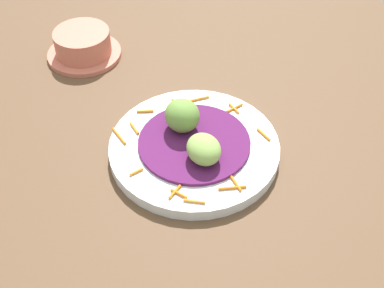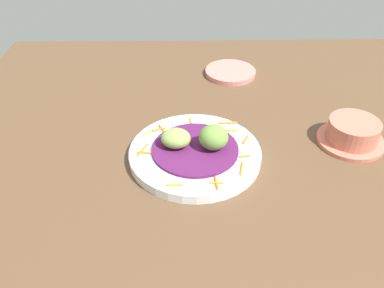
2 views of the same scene
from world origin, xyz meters
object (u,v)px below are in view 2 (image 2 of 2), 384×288
object	(u,v)px
guac_scoop_center	(176,138)
side_plate_small	(230,72)
main_plate	(195,153)
terracotta_bowl	(352,133)
guac_scoop_left	(215,137)

from	to	relation	value
guac_scoop_center	side_plate_small	size ratio (longest dim) A/B	0.43
main_plate	side_plate_small	bearing A→B (deg)	163.68
terracotta_bowl	guac_scoop_center	bearing A→B (deg)	-83.84
side_plate_small	terracotta_bowl	xyz separation A→B (cm)	(29.02, 20.81, 1.59)
guac_scoop_left	guac_scoop_center	distance (cm)	7.04
main_plate	terracotta_bowl	size ratio (longest dim) A/B	1.88
main_plate	terracotta_bowl	xyz separation A→B (cm)	(-3.97, 30.46, 1.31)
main_plate	guac_scoop_left	distance (cm)	5.16
guac_scoop_center	side_plate_small	world-z (taller)	guac_scoop_center
guac_scoop_center	terracotta_bowl	bearing A→B (deg)	96.16
side_plate_small	terracotta_bowl	bearing A→B (deg)	35.64
guac_scoop_center	main_plate	bearing A→B (deg)	84.98
terracotta_bowl	guac_scoop_left	bearing A→B (deg)	-80.99
main_plate	guac_scoop_center	xyz separation A→B (cm)	(-0.31, -3.50, 3.21)
main_plate	terracotta_bowl	world-z (taller)	terracotta_bowl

